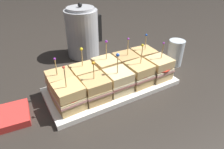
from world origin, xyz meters
name	(u,v)px	position (x,y,z in m)	size (l,w,h in m)	color
ground_plane	(112,88)	(0.00, 0.00, 0.00)	(6.00, 6.00, 0.00)	#2D2823
serving_platter	(112,86)	(0.00, 0.00, 0.01)	(0.49, 0.22, 0.02)	white
sandwich_front_far_left	(69,97)	(-0.18, -0.04, 0.06)	(0.09, 0.09, 0.16)	tan
sandwich_front_left	(95,89)	(-0.09, -0.04, 0.06)	(0.09, 0.09, 0.14)	tan
sandwich_front_center	(118,81)	(0.00, -0.04, 0.06)	(0.09, 0.09, 0.15)	beige
sandwich_front_right	(139,74)	(0.09, -0.04, 0.06)	(0.09, 0.09, 0.16)	tan
sandwich_front_far_right	(159,68)	(0.18, -0.05, 0.06)	(0.09, 0.09, 0.15)	#DBB77A
sandwich_back_far_left	(60,83)	(-0.18, 0.05, 0.06)	(0.09, 0.09, 0.14)	tan
sandwich_back_left	(84,76)	(-0.09, 0.04, 0.06)	(0.09, 0.09, 0.15)	tan
sandwich_back_center	(106,69)	(0.00, 0.05, 0.06)	(0.09, 0.09, 0.16)	#DBB77A
sandwich_back_right	(126,64)	(0.09, 0.04, 0.06)	(0.09, 0.09, 0.16)	tan
sandwich_back_far_right	(143,59)	(0.18, 0.05, 0.06)	(0.09, 0.09, 0.15)	tan
kettle_steel	(82,33)	(0.02, 0.32, 0.12)	(0.18, 0.15, 0.25)	#B7BABF
drinking_glass	(175,53)	(0.34, 0.02, 0.06)	(0.07, 0.07, 0.12)	silver
napkin_stack	(10,116)	(-0.36, 0.01, 0.01)	(0.13, 0.13, 0.02)	red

